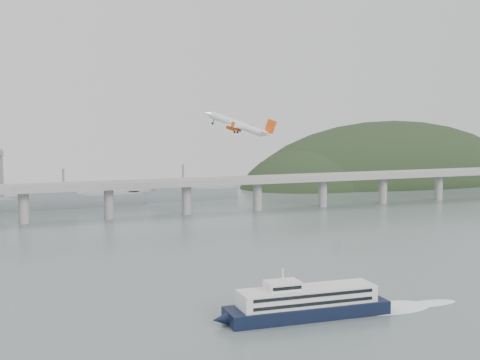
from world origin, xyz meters
name	(u,v)px	position (x,y,z in m)	size (l,w,h in m)	color
ground	(298,297)	(0.00, 0.00, 0.00)	(900.00, 900.00, 0.00)	slate
bridge	(154,189)	(-1.15, 200.00, 17.65)	(800.00, 22.00, 23.90)	gray
headland	(404,201)	(285.18, 331.75, -19.34)	(365.00, 155.00, 156.00)	black
ferry	(307,303)	(-7.56, -21.33, 4.41)	(86.32, 17.12, 16.28)	black
airliner	(238,125)	(15.15, 95.39, 58.74)	(31.11, 30.12, 14.80)	white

